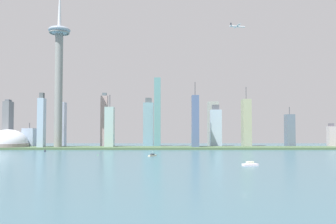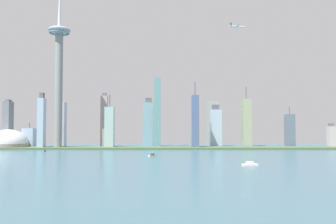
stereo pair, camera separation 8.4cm
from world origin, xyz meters
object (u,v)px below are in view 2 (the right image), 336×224
Objects in this scene: boat_0 at (250,164)px; skyscraper_10 at (246,123)px; skyscraper_4 at (42,123)px; channel_buoy_0 at (98,155)px; skyscraper_6 at (61,125)px; boat_1 at (152,155)px; skyscraper_2 at (29,138)px; skyscraper_9 at (157,112)px; skyscraper_3 at (104,121)px; stadium_dome at (8,144)px; skyscraper_5 at (195,122)px; skyscraper_12 at (148,124)px; skyscraper_13 at (213,124)px; observation_tower at (59,63)px; airplane at (237,26)px; skyscraper_7 at (110,128)px; skyscraper_8 at (331,137)px; skyscraper_0 at (8,124)px; skyscraper_11 at (290,131)px; skyscraper_1 at (216,128)px.

skyscraper_10 is at bearing -118.28° from boat_0.
channel_buoy_0 is at bearing -49.56° from skyscraper_4.
boat_1 is at bearing -51.46° from skyscraper_6.
skyscraper_9 reaches higher than skyscraper_2.
skyscraper_3 is 6.55× the size of boat_0.
skyscraper_4 is at bearing -11.86° from stadium_dome.
skyscraper_3 is at bearing 161.32° from skyscraper_5.
skyscraper_12 is 147.15m from skyscraper_13.
observation_tower reaches higher than skyscraper_9.
boat_0 is at bearing -102.34° from boat_1.
skyscraper_9 is at bearing 20.28° from observation_tower.
skyscraper_9 is at bearing 6.47° from skyscraper_2.
skyscraper_12 is at bearing 177.31° from skyscraper_13.
skyscraper_7 is at bearing 151.23° from airplane.
skyscraper_3 is (184.03, 63.32, 47.97)m from stadium_dome.
skyscraper_8 is at bearing 3.46° from observation_tower.
skyscraper_7 is at bearing -6.31° from skyscraper_0.
airplane is at bearing 25.57° from channel_buoy_0.
skyscraper_3 is 404.78m from skyscraper_11.
skyscraper_5 is at bearing -119.19° from skyscraper_13.
skyscraper_9 is at bearing -53.50° from skyscraper_12.
skyscraper_1 is 397.40m from skyscraper_2.
skyscraper_0 is at bearing -174.52° from skyscraper_9.
skyscraper_5 is 1.23× the size of skyscraper_12.
observation_tower reaches higher than skyscraper_0.
skyscraper_10 is 244.36m from airplane.
skyscraper_7 is 1.09× the size of skyscraper_13.
skyscraper_13 is (-0.66, 38.35, 7.95)m from skyscraper_1.
skyscraper_7 is 2.14× the size of skyscraper_8.
skyscraper_13 is at bearing 7.54° from skyscraper_2.
skyscraper_7 is 235.55m from skyscraper_13.
airplane is (453.92, -71.34, 221.78)m from stadium_dome.
skyscraper_9 is (96.91, 54.59, 33.78)m from skyscraper_7.
skyscraper_3 reaches higher than channel_buoy_0.
airplane is (269.89, -134.67, 173.81)m from skyscraper_3.
skyscraper_9 is (197.31, 72.90, -96.57)m from observation_tower.
skyscraper_0 is 1.17× the size of skyscraper_11.
skyscraper_1 is 386.78m from boat_0.
skyscraper_12 reaches higher than boat_1.
skyscraper_1 is 1.74× the size of skyscraper_2.
skyscraper_1 is at bearing 1.78° from skyscraper_0.
skyscraper_2 is 351.41m from skyscraper_5.
stadium_dome is 0.59× the size of skyscraper_10.
skyscraper_4 is 2.18× the size of skyscraper_8.
stadium_dome is at bearing -176.00° from skyscraper_11.
skyscraper_8 is 0.59× the size of skyscraper_11.
skyscraper_13 is 55.03× the size of channel_buoy_0.
skyscraper_12 is at bearing 162.96° from skyscraper_1.
skyscraper_5 is 9.49× the size of boat_1.
skyscraper_9 is at bearing 176.11° from skyscraper_11.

